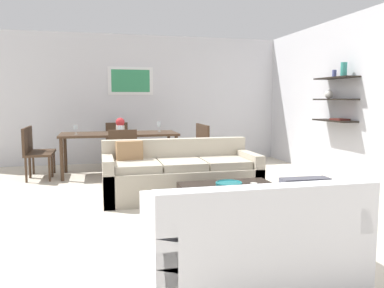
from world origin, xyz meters
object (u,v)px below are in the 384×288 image
Objects in this scene: sofa_beige at (180,176)px; dining_chair_left_far at (37,147)px; dining_chair_right_far at (194,143)px; loveseat_white at (251,239)px; dining_table at (119,137)px; wine_glass_head at (118,126)px; candle_jar at (254,186)px; dining_chair_right_near at (199,145)px; dining_chair_foot at (123,153)px; centerpiece_vase at (120,125)px; decorative_bowl at (229,185)px; dining_chair_left_near at (33,150)px; coffee_table at (234,206)px; wine_glass_left_near at (76,128)px; wine_glass_foot at (120,128)px; wine_glass_right_far at (159,124)px; dining_chair_head at (117,142)px.

dining_chair_left_far is (-2.15, 2.06, 0.21)m from sofa_beige.
dining_chair_right_far is (2.87, 0.00, 0.00)m from dining_chair_left_far.
loveseat_white is 0.76× the size of dining_table.
dining_chair_left_far is 1.49m from wine_glass_head.
dining_chair_right_far reaches higher than candle_jar.
loveseat_white is 10.13× the size of wine_glass_head.
candle_jar is 3.01m from dining_chair_right_near.
sofa_beige is at bearing -54.90° from dining_chair_foot.
centerpiece_vase reaches higher than dining_chair_right_near.
decorative_bowl is at bearing -53.53° from dining_chair_left_far.
dining_chair_right_near is 1.00× the size of dining_chair_left_near.
dining_chair_left_near is at bearing 130.27° from coffee_table.
wine_glass_head is at bearing 93.80° from centerpiece_vase.
dining_chair_right_near is at bearing 81.59° from decorative_bowl.
sofa_beige is at bearing 104.97° from coffee_table.
wine_glass_left_near is (-0.74, 0.74, 0.36)m from dining_chair_foot.
decorative_bowl is at bearing -59.76° from wine_glass_left_near.
sofa_beige is 13.26× the size of wine_glass_foot.
dining_chair_foot is at bearing -90.00° from wine_glass_foot.
dining_chair_right_far is at bearing 87.00° from candle_jar.
dining_table is 2.34× the size of dining_chair_foot.
centerpiece_vase is at bearing 87.13° from wine_glass_foot.
wine_glass_head is 0.81× the size of wine_glass_right_far.
centerpiece_vase is at bearing -86.20° from wine_glass_head.
coffee_table is at bearing -71.39° from dining_table.
dining_chair_right_near is 2.87m from dining_chair_left_near.
loveseat_white is 4.65m from dining_chair_right_far.
dining_chair_right_near is 3.24× the size of centerpiece_vase.
decorative_bowl is 0.34× the size of dining_chair_head.
wine_glass_foot is at bearing -90.00° from dining_table.
dining_chair_right_far is at bearing -24.28° from dining_chair_head.
dining_table reaches higher than candle_jar.
wine_glass_foot is 0.79m from wine_glass_left_near.
dining_chair_left_near is 1.00× the size of dining_chair_foot.
loveseat_white is 1.45× the size of coffee_table.
wine_glass_foot is at bearing -146.74° from wine_glass_right_far.
dining_chair_right_near is 1.00× the size of dining_chair_foot.
dining_chair_left_far reaches higher than decorative_bowl.
dining_chair_left_near is (-2.17, 4.20, 0.21)m from loveseat_white.
dining_chair_left_near reaches higher than coffee_table.
dining_chair_foot is (-1.06, 2.29, 0.31)m from coffee_table.
wine_glass_head is 0.79m from wine_glass_right_far.
wine_glass_right_far is at bearing -44.79° from dining_chair_head.
dining_chair_head is 1.11m from wine_glass_right_far.
sofa_beige is at bearing -70.09° from centerpiece_vase.
dining_chair_foot is (1.44, -0.65, 0.00)m from dining_chair_left_near.
loveseat_white is 5.30m from dining_chair_head.
loveseat_white is 4.54m from centerpiece_vase.
loveseat_white is 5.31× the size of decorative_bowl.
centerpiece_vase is (-1.04, 3.19, 0.70)m from coffee_table.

